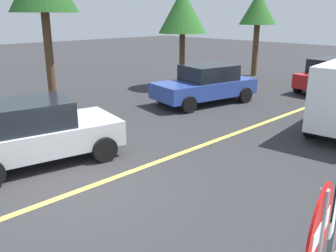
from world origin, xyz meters
The scene contains 7 objects.
ground_plane centered at (0.00, 0.00, 0.00)m, with size 80.00×80.00×0.00m, color #2D2D30.
lane_marking_centre centered at (3.00, 0.00, 0.01)m, with size 28.00×0.16×0.01m, color #E0D14C.
car_silver_behind_van centered at (0.08, 2.11, 0.79)m, with size 4.12×2.60×1.58m.
car_blue_mid_road centered at (7.80, 3.29, 0.79)m, with size 4.53×2.61×1.57m.
car_red_crossing centered at (13.63, 0.51, 0.80)m, with size 3.98×2.41×1.59m.
tree_left_verge centered at (9.41, 6.22, 3.65)m, with size 2.30×2.30×4.71m.
tree_centre_verge centered at (15.19, 5.83, 3.80)m, with size 2.10×2.10×4.83m.
Camera 1 is at (-3.31, -6.17, 3.55)m, focal length 38.20 mm.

